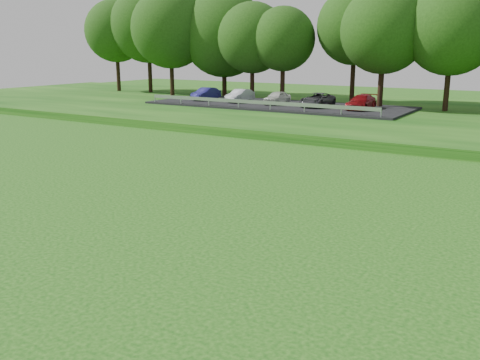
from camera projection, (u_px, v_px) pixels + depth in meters
The scene contains 1 object.
parking_lot at pixel (281, 102), 48.66m from camera, with size 24.00×9.00×1.38m.
Camera 1 is at (-1.05, -10.86, 5.85)m, focal length 40.00 mm.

